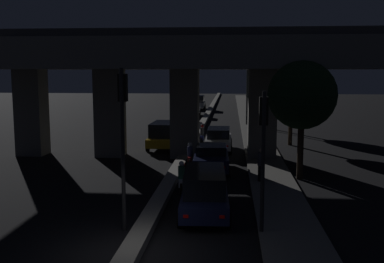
# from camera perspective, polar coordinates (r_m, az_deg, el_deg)

# --- Properties ---
(ground_plane) EXTENTS (200.00, 200.00, 0.00)m
(ground_plane) POSITION_cam_1_polar(r_m,az_deg,el_deg) (14.33, -7.70, -15.36)
(ground_plane) COLOR black
(median_divider) EXTENTS (0.66, 126.00, 0.32)m
(median_divider) POSITION_cam_1_polar(r_m,az_deg,el_deg) (48.25, 1.42, 1.20)
(median_divider) COLOR gray
(median_divider) RESTS_ON ground_plane
(sidewalk_right) EXTENTS (2.27, 126.00, 0.12)m
(sidewalk_right) POSITION_cam_1_polar(r_m,az_deg,el_deg) (41.28, 7.90, -0.11)
(sidewalk_right) COLOR slate
(sidewalk_right) RESTS_ON ground_plane
(elevated_overpass) EXTENTS (26.06, 10.82, 8.33)m
(elevated_overpass) POSITION_cam_1_polar(r_m,az_deg,el_deg) (29.02, -1.52, 8.79)
(elevated_overpass) COLOR slate
(elevated_overpass) RESTS_ON ground_plane
(traffic_light_left_of_median) EXTENTS (0.30, 0.49, 5.70)m
(traffic_light_left_of_median) POSITION_cam_1_polar(r_m,az_deg,el_deg) (15.63, -8.77, 1.25)
(traffic_light_left_of_median) COLOR black
(traffic_light_left_of_median) RESTS_ON ground_plane
(traffic_light_right_of_median) EXTENTS (0.30, 0.49, 4.94)m
(traffic_light_right_of_median) POSITION_cam_1_polar(r_m,az_deg,el_deg) (15.30, 9.04, -0.77)
(traffic_light_right_of_median) COLOR black
(traffic_light_right_of_median) RESTS_ON ground_plane
(street_lamp) EXTENTS (2.73, 0.32, 8.02)m
(street_lamp) POSITION_cam_1_polar(r_m,az_deg,el_deg) (46.53, 6.55, 6.62)
(street_lamp) COLOR #2D2D30
(street_lamp) RESTS_ON ground_plane
(car_dark_blue_lead) EXTENTS (2.09, 4.67, 1.75)m
(car_dark_blue_lead) POSITION_cam_1_polar(r_m,az_deg,el_deg) (17.71, 1.63, -7.56)
(car_dark_blue_lead) COLOR #141938
(car_dark_blue_lead) RESTS_ON ground_plane
(car_dark_blue_second) EXTENTS (2.16, 4.56, 1.49)m
(car_dark_blue_second) POSITION_cam_1_polar(r_m,az_deg,el_deg) (25.29, 2.45, -3.35)
(car_dark_blue_second) COLOR #141938
(car_dark_blue_second) RESTS_ON ground_plane
(car_white_third) EXTENTS (1.91, 4.43, 1.60)m
(car_white_third) POSITION_cam_1_polar(r_m,az_deg,el_deg) (31.84, 3.40, -0.92)
(car_white_third) COLOR silver
(car_white_third) RESTS_ON ground_plane
(car_taxi_yellow_lead_oncoming) EXTENTS (2.06, 4.68, 1.92)m
(car_taxi_yellow_lead_oncoming) POSITION_cam_1_polar(r_m,az_deg,el_deg) (32.72, -3.60, -0.39)
(car_taxi_yellow_lead_oncoming) COLOR gold
(car_taxi_yellow_lead_oncoming) RESTS_ON ground_plane
(car_silver_second_oncoming) EXTENTS (2.08, 4.07, 1.84)m
(car_silver_second_oncoming) POSITION_cam_1_polar(r_m,az_deg,el_deg) (46.49, -1.08, 1.96)
(car_silver_second_oncoming) COLOR gray
(car_silver_second_oncoming) RESTS_ON ground_plane
(car_white_third_oncoming) EXTENTS (1.96, 4.41, 1.78)m
(car_white_third_oncoming) POSITION_cam_1_polar(r_m,az_deg,el_deg) (56.53, 0.01, 2.91)
(car_white_third_oncoming) COLOR silver
(car_white_third_oncoming) RESTS_ON ground_plane
(car_silver_fourth_oncoming) EXTENTS (2.02, 4.49, 2.05)m
(car_silver_fourth_oncoming) POSITION_cam_1_polar(r_m,az_deg,el_deg) (66.55, 0.82, 3.77)
(car_silver_fourth_oncoming) COLOR gray
(car_silver_fourth_oncoming) RESTS_ON ground_plane
(motorcycle_white_filtering_near) EXTENTS (0.34, 1.81, 1.49)m
(motorcycle_white_filtering_near) POSITION_cam_1_polar(r_m,az_deg,el_deg) (20.83, -1.34, -6.09)
(motorcycle_white_filtering_near) COLOR black
(motorcycle_white_filtering_near) RESTS_ON ground_plane
(motorcycle_red_filtering_mid) EXTENTS (0.34, 2.01, 1.49)m
(motorcycle_red_filtering_mid) POSITION_cam_1_polar(r_m,az_deg,el_deg) (26.13, -0.26, -3.28)
(motorcycle_red_filtering_mid) COLOR black
(motorcycle_red_filtering_mid) RESTS_ON ground_plane
(motorcycle_blue_filtering_far) EXTENTS (0.32, 1.89, 1.48)m
(motorcycle_blue_filtering_far) POSITION_cam_1_polar(r_m,az_deg,el_deg) (34.94, 1.30, -0.51)
(motorcycle_blue_filtering_far) COLOR black
(motorcycle_blue_filtering_far) RESTS_ON ground_plane
(pedestrian_on_sidewalk) EXTENTS (0.36, 0.36, 1.65)m
(pedestrian_on_sidewalk) POSITION_cam_1_polar(r_m,az_deg,el_deg) (22.74, 8.77, -4.20)
(pedestrian_on_sidewalk) COLOR black
(pedestrian_on_sidewalk) RESTS_ON sidewalk_right
(roadside_tree_kerbside_near) EXTENTS (3.52, 3.52, 6.15)m
(roadside_tree_kerbside_near) POSITION_cam_1_polar(r_m,az_deg,el_deg) (23.58, 13.81, 4.48)
(roadside_tree_kerbside_near) COLOR #2D2116
(roadside_tree_kerbside_near) RESTS_ON ground_plane
(roadside_tree_kerbside_mid) EXTENTS (3.06, 3.06, 5.24)m
(roadside_tree_kerbside_mid) POSITION_cam_1_polar(r_m,az_deg,el_deg) (34.64, 12.49, 4.34)
(roadside_tree_kerbside_mid) COLOR #38281C
(roadside_tree_kerbside_mid) RESTS_ON ground_plane
(roadside_tree_kerbside_far) EXTENTS (3.26, 3.26, 5.85)m
(roadside_tree_kerbside_far) POSITION_cam_1_polar(r_m,az_deg,el_deg) (43.72, 10.49, 5.72)
(roadside_tree_kerbside_far) COLOR #38281C
(roadside_tree_kerbside_far) RESTS_ON ground_plane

